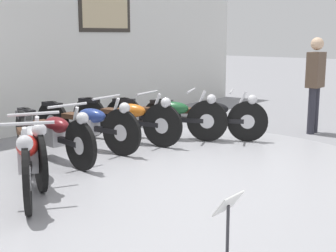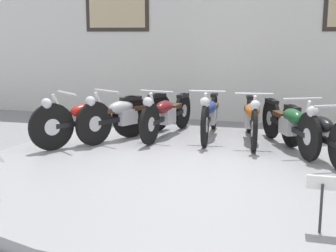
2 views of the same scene
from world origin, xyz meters
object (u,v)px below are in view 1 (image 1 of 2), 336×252
at_px(motorcycle_blue, 87,123).
at_px(motorcycle_black, 207,116).
at_px(visitor_standing, 315,80).
at_px(motorcycle_orange, 126,117).
at_px(motorcycle_silver, 30,142).
at_px(info_placard_front_left, 228,212).
at_px(motorcycle_green, 167,115).
at_px(motorcycle_red, 28,155).
at_px(motorcycle_maroon, 53,132).

distance_m(motorcycle_blue, motorcycle_black, 1.86).
relative_size(motorcycle_black, visitor_standing, 1.04).
relative_size(motorcycle_orange, motorcycle_black, 1.11).
relative_size(motorcycle_silver, motorcycle_blue, 0.92).
bearing_deg(motorcycle_black, info_placard_front_left, -143.06).
bearing_deg(visitor_standing, motorcycle_green, 151.48).
bearing_deg(info_placard_front_left, motorcycle_red, 90.45).
bearing_deg(motorcycle_silver, motorcycle_black, -9.89).
bearing_deg(motorcycle_red, motorcycle_orange, 19.79).
height_order(motorcycle_black, visitor_standing, visitor_standing).
bearing_deg(motorcycle_blue, info_placard_front_left, -115.45).
bearing_deg(motorcycle_black, motorcycle_orange, 138.29).
bearing_deg(visitor_standing, motorcycle_red, 170.87).
distance_m(motorcycle_maroon, motorcycle_black, 2.43).
height_order(motorcycle_red, visitor_standing, visitor_standing).
xyz_separation_m(motorcycle_orange, visitor_standing, (3.05, -1.68, 0.45)).
bearing_deg(motorcycle_black, motorcycle_green, 125.89).
relative_size(motorcycle_silver, visitor_standing, 1.07).
distance_m(motorcycle_silver, info_placard_front_left, 2.92).
height_order(motorcycle_silver, motorcycle_blue, motorcycle_silver).
relative_size(motorcycle_green, info_placard_front_left, 3.57).
xyz_separation_m(motorcycle_silver, motorcycle_blue, (1.25, 0.45, -0.00)).
bearing_deg(motorcycle_blue, motorcycle_orange, -9.91).
bearing_deg(motorcycle_green, info_placard_front_left, -134.38).
bearing_deg(info_placard_front_left, visitor_standing, 16.27).
bearing_deg(motorcycle_black, visitor_standing, -21.87).
xyz_separation_m(motorcycle_red, motorcycle_green, (2.86, 0.49, -0.02)).
relative_size(motorcycle_blue, info_placard_front_left, 3.89).
bearing_deg(motorcycle_black, motorcycle_silver, 170.11).
bearing_deg(motorcycle_green, motorcycle_maroon, 170.25).
bearing_deg(motorcycle_black, motorcycle_maroon, 160.09).
bearing_deg(visitor_standing, motorcycle_orange, 151.16).
xyz_separation_m(motorcycle_red, motorcycle_silver, (0.36, 0.49, -0.01)).
xyz_separation_m(motorcycle_silver, info_placard_front_left, (-0.34, -2.90, -0.02)).
distance_m(motorcycle_silver, motorcycle_orange, 1.95).
height_order(motorcycle_silver, motorcycle_orange, motorcycle_silver).
xyz_separation_m(motorcycle_blue, visitor_standing, (3.73, -1.80, 0.45)).
xyz_separation_m(motorcycle_maroon, motorcycle_green, (1.92, -0.33, 0.01)).
bearing_deg(motorcycle_maroon, visitor_standing, -20.86).
relative_size(motorcycle_maroon, info_placard_front_left, 3.83).
height_order(info_placard_front_left, visitor_standing, visitor_standing).
bearing_deg(motorcycle_orange, motorcycle_maroon, -179.92).
height_order(motorcycle_silver, motorcycle_black, motorcycle_silver).
bearing_deg(motorcycle_blue, motorcycle_green, -19.88).
height_order(motorcycle_blue, visitor_standing, visitor_standing).
height_order(motorcycle_green, motorcycle_black, motorcycle_green).
bearing_deg(motorcycle_green, motorcycle_silver, 179.97).
distance_m(motorcycle_red, motorcycle_green, 2.90).
distance_m(motorcycle_silver, motorcycle_maroon, 0.66).
height_order(motorcycle_orange, visitor_standing, visitor_standing).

